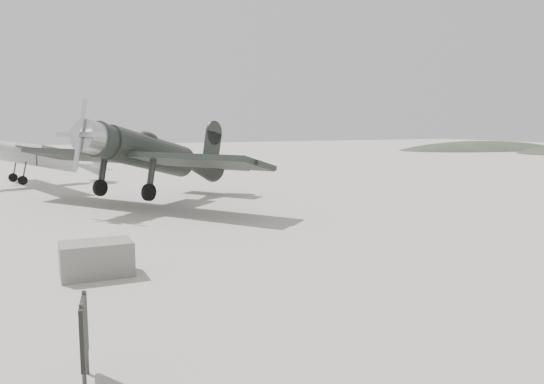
{
  "coord_description": "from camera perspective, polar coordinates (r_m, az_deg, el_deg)",
  "views": [
    {
      "loc": [
        -7.35,
        -15.16,
        3.7
      ],
      "look_at": [
        -0.4,
        0.07,
        1.5
      ],
      "focal_mm": 35.0,
      "sensor_mm": 36.0,
      "label": 1
    }
  ],
  "objects": [
    {
      "name": "ground",
      "position": [
        17.25,
        1.31,
        -4.9
      ],
      "size": [
        160.0,
        160.0,
        0.0
      ],
      "primitive_type": "plane",
      "color": "#B0AA9C",
      "rests_on": "ground"
    },
    {
      "name": "lowwing_monoplane",
      "position": [
        24.85,
        -12.43,
        3.89
      ],
      "size": [
        10.59,
        11.86,
        4.19
      ],
      "rotation": [
        0.0,
        0.24,
        0.61
      ],
      "color": "black",
      "rests_on": "ground"
    },
    {
      "name": "equipment_block",
      "position": [
        13.63,
        -18.35,
        -6.83
      ],
      "size": [
        1.68,
        1.05,
        0.84
      ],
      "primitive_type": "cube",
      "rotation": [
        0.0,
        0.0,
        -0.0
      ],
      "color": "slate",
      "rests_on": "ground"
    },
    {
      "name": "sign_board",
      "position": [
        8.18,
        -19.58,
        -14.01
      ],
      "size": [
        0.19,
        0.88,
        1.27
      ],
      "rotation": [
        0.0,
        0.0,
        -0.15
      ],
      "color": "#333333",
      "rests_on": "ground"
    },
    {
      "name": "hill_northeast",
      "position": [
        79.66,
        21.62,
        4.29
      ],
      "size": [
        32.0,
        16.0,
        5.2
      ],
      "primitive_type": "ellipsoid",
      "color": "#2D3426",
      "rests_on": "ground"
    },
    {
      "name": "highwing_monoplane",
      "position": [
        34.27,
        -23.63,
        3.73
      ],
      "size": [
        7.4,
        10.32,
        2.92
      ],
      "rotation": [
        0.0,
        0.23,
        0.26
      ],
      "color": "#AEB1B4",
      "rests_on": "ground"
    }
  ]
}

